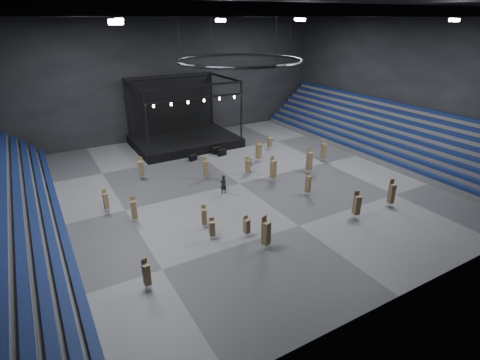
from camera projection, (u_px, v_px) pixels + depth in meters
floor at (239, 183)px, 41.20m from camera, size 50.00×50.00×0.00m
ceiling at (239, 3)px, 33.99m from camera, size 50.00×42.00×0.20m
wall_back at (167, 76)px, 54.26m from camera, size 50.00×0.20×18.00m
wall_front at (426, 169)px, 20.93m from camera, size 50.00×0.20×18.00m
wall_right at (404, 82)px, 49.05m from camera, size 0.20×42.00×18.00m
bleachers_right at (385, 138)px, 51.01m from camera, size 7.20×40.00×6.40m
stage at (183, 134)px, 53.50m from camera, size 14.00×10.00×9.20m
truss_ring at (239, 60)px, 35.99m from camera, size 12.30×12.30×5.15m
roof_girders at (239, 13)px, 34.31m from camera, size 49.00×30.35×0.70m
floodlights at (263, 20)px, 31.38m from camera, size 28.60×16.60×0.25m
flight_case_left at (193, 158)px, 47.69m from camera, size 1.20×0.92×0.72m
flight_case_mid at (222, 152)px, 49.41m from camera, size 1.28×0.81×0.79m
flight_case_right at (217, 150)px, 50.08m from camera, size 1.38×0.81×0.87m
chair_stack_0 at (205, 168)px, 41.65m from camera, size 0.50×0.50×2.67m
chair_stack_1 at (147, 274)px, 24.79m from camera, size 0.48×0.48×2.32m
chair_stack_2 at (270, 142)px, 51.45m from camera, size 0.47×0.47×1.99m
chair_stack_3 at (273, 169)px, 41.11m from camera, size 0.64×0.64×2.97m
chair_stack_4 at (212, 228)px, 30.46m from camera, size 0.56×0.56×1.94m
chair_stack_5 at (204, 216)px, 32.13m from camera, size 0.54×0.54×2.13m
chair_stack_6 at (134, 209)px, 33.00m from camera, size 0.53×0.53×2.47m
chair_stack_7 at (106, 200)px, 34.78m from camera, size 0.44×0.44×2.26m
chair_stack_8 at (357, 205)px, 33.55m from camera, size 0.64×0.64×2.66m
chair_stack_9 at (324, 150)px, 46.98m from camera, size 0.53×0.53×2.82m
chair_stack_10 at (308, 184)px, 37.99m from camera, size 0.55×0.55×2.55m
chair_stack_11 at (259, 151)px, 46.95m from camera, size 0.58×0.58×2.77m
chair_stack_12 at (392, 193)px, 35.67m from camera, size 0.57×0.57×2.79m
chair_stack_13 at (247, 226)px, 30.86m from camera, size 0.49×0.49×1.88m
chair_stack_14 at (248, 166)px, 42.95m from camera, size 0.52×0.52×2.19m
chair_stack_15 at (309, 161)px, 43.30m from camera, size 0.55×0.55×3.10m
chair_stack_16 at (141, 168)px, 41.68m from camera, size 0.64×0.64×2.60m
chair_stack_17 at (266, 232)px, 29.03m from camera, size 0.68×0.68×2.87m
man_center at (223, 184)px, 38.49m from camera, size 0.80×0.58×2.04m
crew_member at (250, 165)px, 44.02m from camera, size 0.71×0.86×1.61m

